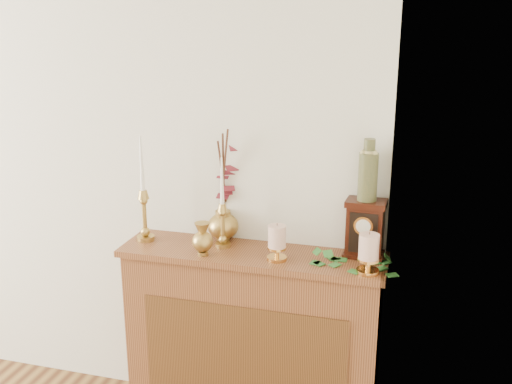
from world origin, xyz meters
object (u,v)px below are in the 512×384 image
(candlestick_left, at_px, (144,207))
(mantel_clock, at_px, (365,229))
(bud_vase, at_px, (203,239))
(ceramic_vase, at_px, (368,173))
(candlestick_center, at_px, (223,218))
(ginger_jar, at_px, (227,189))

(candlestick_left, bearing_deg, mantel_clock, 4.33)
(bud_vase, bearing_deg, ceramic_vase, 14.70)
(candlestick_center, height_order, ceramic_vase, ceramic_vase)
(ginger_jar, distance_m, ceramic_vase, 0.69)
(candlestick_center, xyz_separation_m, ceramic_vase, (0.65, 0.06, 0.25))
(candlestick_left, relative_size, ceramic_vase, 1.87)
(ceramic_vase, bearing_deg, candlestick_center, -174.46)
(ginger_jar, bearing_deg, candlestick_left, -158.99)
(ginger_jar, bearing_deg, mantel_clock, -5.48)
(ginger_jar, height_order, mantel_clock, ginger_jar)
(candlestick_left, distance_m, candlestick_center, 0.39)
(bud_vase, bearing_deg, candlestick_left, 162.69)
(candlestick_center, relative_size, bud_vase, 2.79)
(candlestick_center, height_order, ginger_jar, ginger_jar)
(bud_vase, bearing_deg, ginger_jar, 81.24)
(ginger_jar, bearing_deg, bud_vase, -98.76)
(bud_vase, distance_m, ginger_jar, 0.30)
(mantel_clock, xyz_separation_m, ceramic_vase, (0.00, 0.00, 0.26))
(candlestick_center, xyz_separation_m, ginger_jar, (-0.02, 0.13, 0.11))
(candlestick_left, relative_size, ginger_jar, 0.93)
(candlestick_left, distance_m, bud_vase, 0.36)
(bud_vase, xyz_separation_m, ceramic_vase, (0.71, 0.19, 0.31))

